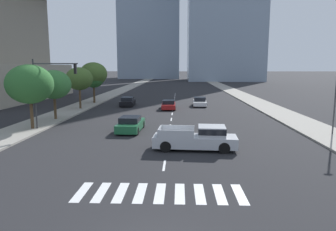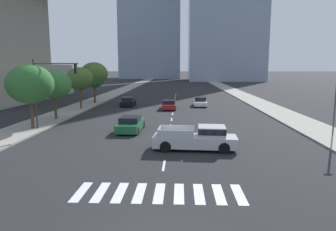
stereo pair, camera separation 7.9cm
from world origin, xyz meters
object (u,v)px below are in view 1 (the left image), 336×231
(pickup_truck, at_px, (199,138))
(traffic_signal_far, at_px, (50,82))
(sedan_red_0, at_px, (169,105))
(street_tree_third, at_px, (79,79))
(sedan_green_3, at_px, (131,124))
(sedan_white_1, at_px, (200,102))
(street_tree_fourth, at_px, (94,74))
(street_tree_fifth, at_px, (93,79))
(sedan_black_2, at_px, (128,102))
(street_tree_nearest, at_px, (30,84))
(street_tree_second, at_px, (54,85))

(pickup_truck, height_order, traffic_signal_far, traffic_signal_far)
(sedan_red_0, bearing_deg, street_tree_third, 92.87)
(sedan_green_3, bearing_deg, sedan_white_1, -19.52)
(street_tree_fourth, relative_size, street_tree_fifth, 1.23)
(sedan_red_0, xyz_separation_m, street_tree_third, (-11.86, -0.84, 3.54))
(sedan_green_3, height_order, street_tree_fourth, street_tree_fourth)
(sedan_black_2, xyz_separation_m, street_tree_nearest, (-5.70, -17.99, 3.55))
(street_tree_nearest, bearing_deg, sedan_white_1, 48.11)
(sedan_red_0, distance_m, street_tree_nearest, 19.14)
(sedan_black_2, distance_m, sedan_green_3, 18.39)
(street_tree_second, height_order, street_tree_third, street_tree_third)
(sedan_black_2, height_order, street_tree_third, street_tree_third)
(sedan_green_3, bearing_deg, sedan_red_0, -8.75)
(sedan_white_1, distance_m, street_tree_nearest, 24.73)
(traffic_signal_far, bearing_deg, sedan_green_3, -1.19)
(sedan_red_0, relative_size, street_tree_third, 0.80)
(pickup_truck, xyz_separation_m, sedan_red_0, (-2.83, 20.78, -0.24))
(street_tree_nearest, bearing_deg, pickup_truck, -22.83)
(street_tree_third, bearing_deg, street_tree_nearest, -90.00)
(sedan_red_0, bearing_deg, street_tree_fifth, 62.09)
(sedan_green_3, height_order, street_tree_second, street_tree_second)
(pickup_truck, xyz_separation_m, street_tree_fourth, (-14.69, 26.92, 3.79))
(sedan_black_2, relative_size, traffic_signal_far, 0.78)
(pickup_truck, bearing_deg, sedan_black_2, 113.78)
(pickup_truck, height_order, street_tree_fourth, street_tree_fourth)
(street_tree_second, bearing_deg, street_tree_nearest, -90.00)
(street_tree_fifth, bearing_deg, street_tree_fourth, 90.00)
(street_tree_nearest, bearing_deg, street_tree_fifth, 90.00)
(street_tree_fourth, height_order, street_tree_fifth, street_tree_fourth)
(sedan_black_2, relative_size, street_tree_second, 0.93)
(traffic_signal_far, height_order, street_tree_third, traffic_signal_far)
(sedan_green_3, bearing_deg, pickup_truck, -134.40)
(traffic_signal_far, relative_size, street_tree_fourth, 1.00)
(sedan_black_2, height_order, street_tree_nearest, street_tree_nearest)
(pickup_truck, relative_size, street_tree_second, 1.12)
(sedan_white_1, bearing_deg, traffic_signal_far, -35.78)
(sedan_black_2, bearing_deg, sedan_green_3, -172.15)
(street_tree_fourth, bearing_deg, street_tree_third, -90.00)
(pickup_truck, distance_m, street_tree_third, 24.98)
(street_tree_fourth, bearing_deg, sedan_red_0, -27.38)
(street_tree_third, distance_m, street_tree_fifth, 6.82)
(street_tree_fifth, bearing_deg, traffic_signal_far, -84.90)
(sedan_white_1, height_order, street_tree_second, street_tree_second)
(street_tree_nearest, relative_size, street_tree_fourth, 0.92)
(sedan_green_3, relative_size, street_tree_second, 0.89)
(street_tree_fifth, bearing_deg, street_tree_third, -90.00)
(sedan_white_1, xyz_separation_m, sedan_black_2, (-10.64, -0.22, 0.03))
(sedan_black_2, distance_m, street_tree_third, 7.92)
(sedan_green_3, bearing_deg, sedan_black_2, 12.63)
(pickup_truck, relative_size, sedan_white_1, 1.32)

